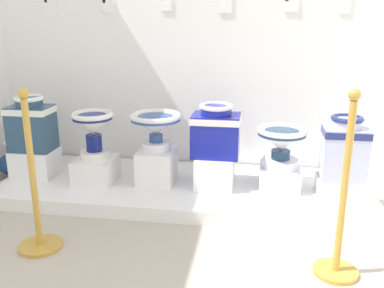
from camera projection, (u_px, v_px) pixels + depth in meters
display_platform at (184, 189)px, 3.52m from camera, size 2.96×1.04×0.11m
plinth_block_leftmost at (36, 163)px, 3.62m from camera, size 0.34×0.29×0.23m
antique_toilet_leftmost at (31, 123)px, 3.52m from camera, size 0.35×0.25×0.45m
plinth_block_slender_white at (96, 170)px, 3.51m from camera, size 0.31×0.34×0.19m
antique_toilet_slender_white at (93, 127)px, 3.41m from camera, size 0.33×0.33×0.38m
plinth_block_pale_glazed at (157, 166)px, 3.49m from camera, size 0.29×0.33×0.27m
antique_toilet_pale_glazed at (156, 125)px, 3.39m from camera, size 0.41×0.41×0.30m
plinth_block_broad_patterned at (215, 170)px, 3.44m from camera, size 0.29×0.39×0.24m
antique_toilet_broad_patterned at (216, 130)px, 3.35m from camera, size 0.38×0.28×0.41m
plinth_block_tall_cobalt at (279, 177)px, 3.40m from camera, size 0.31×0.37×0.16m
antique_toilet_tall_cobalt at (281, 142)px, 3.32m from camera, size 0.38×0.38×0.32m
plinth_block_squat_floral at (340, 187)px, 3.23m from camera, size 0.34×0.31×0.13m
antique_toilet_squat_floral at (344, 148)px, 3.14m from camera, size 0.32×0.25×0.48m
info_placard_first at (51, 6)px, 3.80m from camera, size 0.13×0.01×0.16m
info_placard_second at (108, 6)px, 3.72m from camera, size 0.10×0.01×0.12m
info_placard_third at (166, 3)px, 3.64m from camera, size 0.10×0.01×0.13m
info_placard_fourth at (225, 4)px, 3.57m from camera, size 0.11×0.01×0.15m
info_placard_fifth at (291, 4)px, 3.49m from camera, size 0.12×0.01×0.12m
info_placard_sixth at (345, 3)px, 3.43m from camera, size 0.09×0.01×0.16m
decorative_vase_spare at (15, 162)px, 3.89m from camera, size 0.30×0.30×0.33m
stanchion_post_near_left at (36, 206)px, 2.65m from camera, size 0.27×0.27×1.02m
stanchion_post_near_right at (341, 222)px, 2.37m from camera, size 0.25×0.25×1.06m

